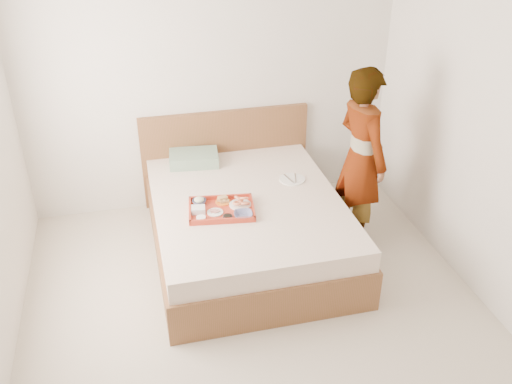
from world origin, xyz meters
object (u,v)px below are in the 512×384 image
at_px(dinner_plate, 292,179).
at_px(person, 361,158).
at_px(tray, 221,209).
at_px(bed, 248,226).

relative_size(dinner_plate, person, 0.14).
bearing_deg(person, dinner_plate, 52.15).
xyz_separation_m(tray, person, (1.24, 0.12, 0.25)).
xyz_separation_m(bed, tray, (-0.25, -0.14, 0.29)).
height_order(bed, dinner_plate, dinner_plate).
relative_size(tray, person, 0.33).
bearing_deg(tray, person, 13.38).
distance_m(bed, dinner_plate, 0.59).
relative_size(bed, tray, 3.80).
height_order(bed, tray, tray).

